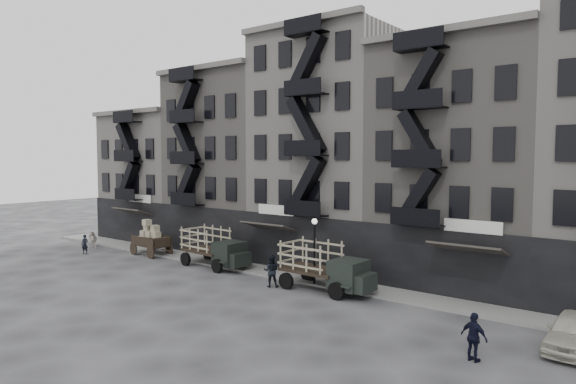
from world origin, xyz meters
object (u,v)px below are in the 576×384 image
Objects in this scene: stake_truck_west at (214,245)px; pedestrian_mid at (271,271)px; car_east at (574,332)px; wagon at (150,235)px; horse at (92,239)px; pedestrian_west at (85,244)px; stake_truck_east at (324,263)px; policeman at (474,337)px.

stake_truck_west is 2.90× the size of pedestrian_mid.
wagon is at bearing 177.70° from car_east.
pedestrian_west reaches higher than horse.
pedestrian_west is at bearing -29.12° from pedestrian_mid.
pedestrian_mid is (6.97, -1.79, -0.63)m from stake_truck_west.
stake_truck_west is at bearing 4.40° from wagon.
stake_truck_east reaches higher than policeman.
horse is at bearing 109.88° from pedestrian_west.
stake_truck_east is (24.42, 0.67, 0.90)m from horse.
pedestrian_west is 19.16m from pedestrian_mid.
stake_truck_east reaches higher than pedestrian_mid.
car_east is 4.82m from policeman.
pedestrian_west is 33.03m from policeman.
car_east is 2.34× the size of policeman.
pedestrian_mid is 1.03× the size of policeman.
policeman is at bearing 130.88° from pedestrian_mid.
horse is at bearing -179.90° from car_east.
stake_truck_east is at bearing 2.32° from wagon.
stake_truck_east is (17.60, -0.52, 0.01)m from wagon.
wagon is 0.61× the size of stake_truck_west.
stake_truck_west is 0.98× the size of stake_truck_east.
stake_truck_east is 2.95× the size of pedestrian_mid.
stake_truck_east is at bearing -22.11° from pedestrian_west.
wagon reaches higher than pedestrian_west.
horse is 2.87m from pedestrian_west.
pedestrian_west is (2.15, -1.90, 0.02)m from horse.
car_east is at bearing -0.84° from stake_truck_west.
policeman is at bearing -126.38° from car_east.
stake_truck_east reaches higher than wagon.
stake_truck_west is 12.57m from pedestrian_west.
pedestrian_west is 0.82× the size of policeman.
car_east is 2.27× the size of pedestrian_mid.
stake_truck_east is 22.43m from pedestrian_west.
pedestrian_mid is at bearing -71.92° from horse.
car_east is (13.59, -1.36, -0.91)m from stake_truck_east.
policeman is (28.26, -5.69, -0.70)m from wagon.
stake_truck_west is at bearing 176.50° from car_east.
pedestrian_west is at bearing -142.52° from wagon.
stake_truck_west is 10.13m from stake_truck_east.
car_east is at bearing -71.47° from horse.
stake_truck_west is 3.62× the size of pedestrian_west.
pedestrian_west is at bearing -171.89° from stake_truck_east.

